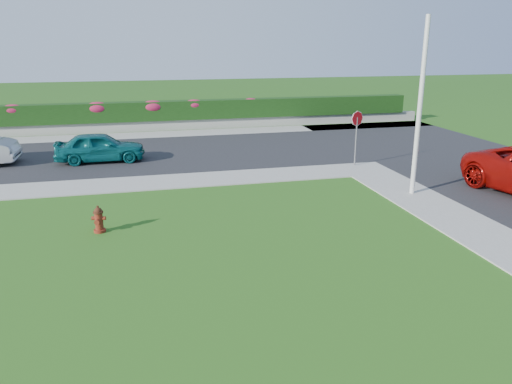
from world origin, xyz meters
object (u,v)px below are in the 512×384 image
object	(u,v)px
sedan_teal	(100,147)
utility_pole	(420,109)
fire_hydrant	(99,220)
stop_sign	(357,126)

from	to	relation	value
sedan_teal	utility_pole	size ratio (longest dim) A/B	0.64
fire_hydrant	utility_pole	world-z (taller)	utility_pole
fire_hydrant	utility_pole	xyz separation A→B (m)	(10.35, 1.16, 2.59)
fire_hydrant	stop_sign	bearing A→B (deg)	41.91
utility_pole	stop_sign	xyz separation A→B (m)	(-0.23, 4.21, -1.23)
fire_hydrant	sedan_teal	xyz separation A→B (m)	(-0.39, 8.63, 0.32)
sedan_teal	stop_sign	xyz separation A→B (m)	(10.50, -3.26, 1.04)
sedan_teal	fire_hydrant	bearing A→B (deg)	-177.14
sedan_teal	utility_pole	distance (m)	13.27
utility_pole	stop_sign	size ratio (longest dim) A/B	2.52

